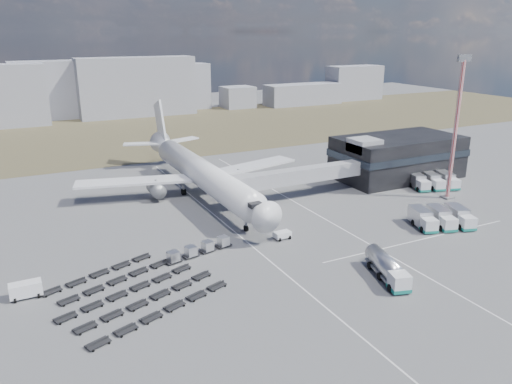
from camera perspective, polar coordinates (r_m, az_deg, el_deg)
name	(u,v)px	position (r m, az deg, el deg)	size (l,w,h in m)	color
ground	(270,250)	(82.18, 1.58, -6.60)	(420.00, 420.00, 0.00)	#565659
grass_strip	(122,133)	(182.59, -15.02, 6.52)	(420.00, 90.00, 0.01)	#443B28
lane_markings	(310,233)	(89.14, 6.23, -4.68)	(47.12, 110.00, 0.01)	silver
terminal	(397,156)	(125.81, 15.83, 3.96)	(30.40, 16.40, 11.00)	black
jet_bridge	(291,177)	(104.52, 4.02, 1.73)	(30.30, 3.80, 7.05)	#939399
airliner	(199,171)	(108.32, -6.50, 2.37)	(51.59, 64.53, 17.62)	white
skyline	(61,94)	(217.32, -21.36, 10.40)	(299.46, 27.49, 24.09)	gray
fuel_tanker	(387,268)	(74.79, 14.77, -8.40)	(5.36, 10.67, 3.34)	white
pushback_tug	(282,235)	(86.04, 3.02, -4.97)	(2.90, 1.63, 1.35)	white
utility_van	(26,290)	(74.50, -24.81, -10.16)	(4.09, 1.85, 2.20)	white
catering_truck	(236,182)	(113.44, -2.35, 1.16)	(3.02, 6.37, 2.84)	white
service_trucks_near	(441,218)	(97.21, 20.43, -2.78)	(11.64, 10.08, 2.99)	white
service_trucks_far	(433,181)	(120.59, 19.56, 1.21)	(11.40, 9.81, 2.95)	white
uld_row	(199,249)	(80.51, -6.51, -6.48)	(12.06, 4.10, 1.66)	black
baggage_dollies	(131,292)	(71.19, -14.15, -10.98)	(24.69, 22.69, 0.66)	black
floodlight_mast	(456,129)	(111.11, 21.84, 6.68)	(2.84, 2.30, 29.73)	#B31C1E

